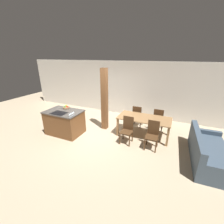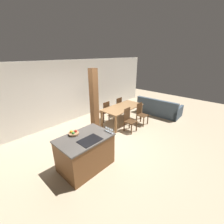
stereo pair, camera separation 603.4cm
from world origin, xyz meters
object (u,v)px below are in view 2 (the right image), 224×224
(dining_table, at_px, (123,109))
(dining_chair_near_right, at_px, (141,113))
(dining_chair_far_right, at_px, (117,106))
(couch, at_px, (159,109))
(kitchen_island, at_px, (85,152))
(dining_chair_far_left, at_px, (105,111))
(timber_post, at_px, (94,105))
(dining_chair_near_left, at_px, (129,120))
(wine_glass_far, at_px, (108,128))
(wine_glass_middle, at_px, (110,129))
(fruit_bowl, at_px, (74,133))
(wine_glass_end, at_px, (106,127))
(wine_glass_near, at_px, (112,130))

(dining_table, distance_m, dining_chair_near_right, 0.83)
(dining_chair_near_right, distance_m, dining_chair_far_right, 1.37)
(dining_chair_near_right, distance_m, couch, 1.65)
(kitchen_island, distance_m, dining_table, 3.10)
(dining_chair_far_left, relative_size, timber_post, 0.38)
(dining_table, height_order, dining_chair_near_left, dining_chair_near_left)
(dining_chair_far_left, bearing_deg, wine_glass_far, 47.19)
(kitchen_island, relative_size, wine_glass_middle, 9.66)
(wine_glass_middle, xyz_separation_m, dining_chair_far_left, (1.84, 2.07, -0.56))
(dining_table, bearing_deg, kitchen_island, -160.05)
(dining_table, bearing_deg, wine_glass_far, -150.24)
(fruit_bowl, xyz_separation_m, timber_post, (1.37, 0.72, 0.27))
(wine_glass_far, height_order, dining_chair_far_left, wine_glass_far)
(wine_glass_far, height_order, wine_glass_end, same)
(wine_glass_near, relative_size, wine_glass_far, 1.00)
(fruit_bowl, height_order, dining_chair_near_left, fruit_bowl)
(wine_glass_end, relative_size, dining_chair_near_right, 0.15)
(dining_table, bearing_deg, wine_glass_middle, -148.81)
(wine_glass_near, height_order, dining_chair_far_right, wine_glass_near)
(wine_glass_near, height_order, wine_glass_middle, same)
(wine_glass_near, bearing_deg, wine_glass_far, 90.00)
(kitchen_island, distance_m, dining_chair_near_left, 2.50)
(timber_post, bearing_deg, dining_chair_far_left, 30.59)
(wine_glass_far, distance_m, dining_chair_near_right, 2.85)
(dining_chair_far_left, height_order, timber_post, timber_post)
(fruit_bowl, relative_size, dining_chair_near_left, 0.29)
(wine_glass_end, bearing_deg, kitchen_island, 164.53)
(wine_glass_end, height_order, couch, wine_glass_end)
(couch, bearing_deg, wine_glass_near, 96.89)
(wine_glass_far, bearing_deg, dining_table, 29.76)
(dining_chair_near_left, relative_size, couch, 0.45)
(dining_table, height_order, timber_post, timber_post)
(dining_chair_near_left, distance_m, dining_chair_near_right, 0.88)
(wine_glass_far, height_order, couch, wine_glass_far)
(fruit_bowl, distance_m, wine_glass_far, 0.92)
(wine_glass_end, height_order, dining_chair_near_left, wine_glass_end)
(kitchen_island, relative_size, dining_chair_near_right, 1.46)
(wine_glass_middle, bearing_deg, wine_glass_near, -90.00)
(wine_glass_middle, xyz_separation_m, dining_chair_far_right, (2.72, 2.07, -0.56))
(dining_chair_far_left, xyz_separation_m, timber_post, (-1.21, -0.71, 0.76))
(wine_glass_middle, distance_m, dining_chair_far_left, 2.83)
(wine_glass_near, relative_size, timber_post, 0.06)
(wine_glass_middle, bearing_deg, dining_chair_far_left, 48.27)
(dining_chair_far_right, relative_size, couch, 0.45)
(dining_chair_far_right, bearing_deg, wine_glass_far, 36.18)
(wine_glass_middle, bearing_deg, fruit_bowl, 139.14)
(dining_chair_near_right, xyz_separation_m, couch, (1.63, -0.05, -0.22))
(couch, xyz_separation_m, timber_post, (-3.72, 0.70, 0.98))
(kitchen_island, xyz_separation_m, dining_chair_near_right, (3.35, 0.37, 0.02))
(timber_post, bearing_deg, dining_chair_far_right, 18.89)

